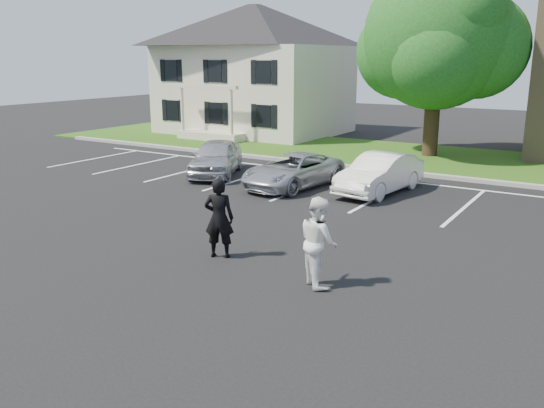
# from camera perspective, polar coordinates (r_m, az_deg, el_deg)

# --- Properties ---
(ground_plane) EXTENTS (90.00, 90.00, 0.00)m
(ground_plane) POSITION_cam_1_polar(r_m,az_deg,el_deg) (12.99, -2.34, -6.29)
(ground_plane) COLOR black
(ground_plane) RESTS_ON ground
(curb) EXTENTS (40.00, 0.30, 0.15)m
(curb) POSITION_cam_1_polar(r_m,az_deg,el_deg) (23.51, 14.29, 2.89)
(curb) COLOR gray
(curb) RESTS_ON ground
(grass_strip) EXTENTS (44.00, 8.00, 0.08)m
(grass_strip) POSITION_cam_1_polar(r_m,az_deg,el_deg) (27.30, 16.88, 4.19)
(grass_strip) COLOR #204910
(grass_strip) RESTS_ON ground
(stall_lines) EXTENTS (34.00, 5.36, 0.01)m
(stall_lines) POSITION_cam_1_polar(r_m,az_deg,el_deg) (20.28, 15.39, 0.82)
(stall_lines) COLOR white
(stall_lines) RESTS_ON ground
(house) EXTENTS (10.30, 9.22, 7.60)m
(house) POSITION_cam_1_polar(r_m,az_deg,el_deg) (35.99, -1.71, 13.18)
(house) COLOR beige
(house) RESTS_ON ground
(tree) EXTENTS (7.80, 7.20, 8.80)m
(tree) POSITION_cam_1_polar(r_m,az_deg,el_deg) (27.93, 16.29, 15.41)
(tree) COLOR black
(tree) RESTS_ON ground
(man_black_suit) EXTENTS (0.82, 0.70, 1.89)m
(man_black_suit) POSITION_cam_1_polar(r_m,az_deg,el_deg) (13.41, -5.26, -1.40)
(man_black_suit) COLOR black
(man_black_suit) RESTS_ON ground
(man_white_shirt) EXTENTS (1.15, 1.13, 1.87)m
(man_white_shirt) POSITION_cam_1_polar(r_m,az_deg,el_deg) (11.77, 4.65, -3.72)
(man_white_shirt) COLOR white
(man_white_shirt) RESTS_ON ground
(car_silver_west) EXTENTS (3.26, 4.43, 1.40)m
(car_silver_west) POSITION_cam_1_polar(r_m,az_deg,el_deg) (23.02, -5.57, 4.62)
(car_silver_west) COLOR silver
(car_silver_west) RESTS_ON ground
(car_silver_minivan) EXTENTS (2.53, 4.54, 1.20)m
(car_silver_minivan) POSITION_cam_1_polar(r_m,az_deg,el_deg) (20.76, 2.09, 3.32)
(car_silver_minivan) COLOR #B6B9BE
(car_silver_minivan) RESTS_ON ground
(car_white_sedan) EXTENTS (1.90, 4.22, 1.34)m
(car_white_sedan) POSITION_cam_1_polar(r_m,az_deg,el_deg) (20.19, 10.62, 2.97)
(car_white_sedan) COLOR white
(car_white_sedan) RESTS_ON ground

